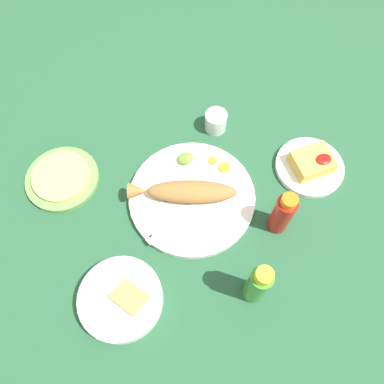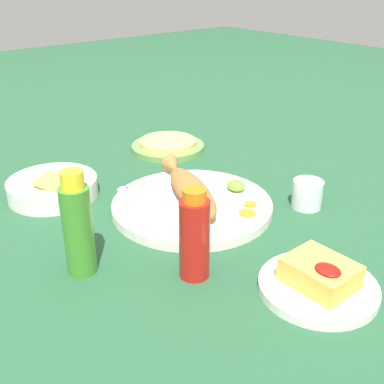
{
  "view_description": "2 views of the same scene",
  "coord_description": "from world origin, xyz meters",
  "px_view_note": "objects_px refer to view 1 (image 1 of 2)",
  "views": [
    {
      "loc": [
        -0.13,
        -0.37,
        0.83
      ],
      "look_at": [
        0.0,
        0.0,
        0.04
      ],
      "focal_mm": 35.0,
      "sensor_mm": 36.0,
      "label": 1
    },
    {
      "loc": [
        0.63,
        -0.53,
        0.44
      ],
      "look_at": [
        0.0,
        0.0,
        0.04
      ],
      "focal_mm": 45.0,
      "sensor_mm": 36.0,
      "label": 2
    }
  ],
  "objects_px": {
    "fork_near": "(174,221)",
    "guacamole_bowl": "(121,299)",
    "hot_sauce_bottle_green": "(257,285)",
    "salt_cup": "(216,122)",
    "fried_fish": "(186,192)",
    "main_plate": "(192,197)",
    "side_plate_fries": "(309,167)",
    "fork_far": "(161,207)",
    "hot_sauce_bottle_red": "(282,214)",
    "tortilla_plate": "(63,179)"
  },
  "relations": [
    {
      "from": "fork_near",
      "to": "guacamole_bowl",
      "type": "relative_size",
      "value": 0.99
    },
    {
      "from": "hot_sauce_bottle_green",
      "to": "salt_cup",
      "type": "distance_m",
      "value": 0.45
    },
    {
      "from": "fried_fish",
      "to": "hot_sauce_bottle_green",
      "type": "distance_m",
      "value": 0.27
    },
    {
      "from": "main_plate",
      "to": "side_plate_fries",
      "type": "height_order",
      "value": "main_plate"
    },
    {
      "from": "fork_far",
      "to": "side_plate_fries",
      "type": "relative_size",
      "value": 0.87
    },
    {
      "from": "hot_sauce_bottle_red",
      "to": "side_plate_fries",
      "type": "bearing_deg",
      "value": 37.3
    },
    {
      "from": "fried_fish",
      "to": "salt_cup",
      "type": "distance_m",
      "value": 0.23
    },
    {
      "from": "salt_cup",
      "to": "guacamole_bowl",
      "type": "bearing_deg",
      "value": -135.2
    },
    {
      "from": "fried_fish",
      "to": "salt_cup",
      "type": "relative_size",
      "value": 4.43
    },
    {
      "from": "fried_fish",
      "to": "tortilla_plate",
      "type": "xyz_separation_m",
      "value": [
        -0.27,
        0.16,
        -0.03
      ]
    },
    {
      "from": "hot_sauce_bottle_green",
      "to": "side_plate_fries",
      "type": "distance_m",
      "value": 0.36
    },
    {
      "from": "hot_sauce_bottle_green",
      "to": "fork_near",
      "type": "bearing_deg",
      "value": 116.86
    },
    {
      "from": "fried_fish",
      "to": "salt_cup",
      "type": "height_order",
      "value": "fried_fish"
    },
    {
      "from": "fork_near",
      "to": "fork_far",
      "type": "height_order",
      "value": "same"
    },
    {
      "from": "hot_sauce_bottle_red",
      "to": "side_plate_fries",
      "type": "height_order",
      "value": "hot_sauce_bottle_red"
    },
    {
      "from": "fork_near",
      "to": "hot_sauce_bottle_red",
      "type": "distance_m",
      "value": 0.25
    },
    {
      "from": "hot_sauce_bottle_red",
      "to": "hot_sauce_bottle_green",
      "type": "relative_size",
      "value": 0.86
    },
    {
      "from": "fork_far",
      "to": "hot_sauce_bottle_green",
      "type": "height_order",
      "value": "hot_sauce_bottle_green"
    },
    {
      "from": "guacamole_bowl",
      "to": "tortilla_plate",
      "type": "xyz_separation_m",
      "value": [
        -0.06,
        0.34,
        -0.01
      ]
    },
    {
      "from": "fried_fish",
      "to": "fork_near",
      "type": "distance_m",
      "value": 0.07
    },
    {
      "from": "main_plate",
      "to": "tortilla_plate",
      "type": "bearing_deg",
      "value": 150.68
    },
    {
      "from": "main_plate",
      "to": "hot_sauce_bottle_green",
      "type": "distance_m",
      "value": 0.27
    },
    {
      "from": "fried_fish",
      "to": "hot_sauce_bottle_red",
      "type": "relative_size",
      "value": 1.78
    },
    {
      "from": "guacamole_bowl",
      "to": "tortilla_plate",
      "type": "bearing_deg",
      "value": 100.2
    },
    {
      "from": "fried_fish",
      "to": "guacamole_bowl",
      "type": "distance_m",
      "value": 0.28
    },
    {
      "from": "salt_cup",
      "to": "hot_sauce_bottle_red",
      "type": "bearing_deg",
      "value": -84.25
    },
    {
      "from": "fork_far",
      "to": "hot_sauce_bottle_green",
      "type": "xyz_separation_m",
      "value": [
        0.13,
        -0.26,
        0.06
      ]
    },
    {
      "from": "fried_fish",
      "to": "hot_sauce_bottle_green",
      "type": "relative_size",
      "value": 1.54
    },
    {
      "from": "hot_sauce_bottle_red",
      "to": "guacamole_bowl",
      "type": "height_order",
      "value": "hot_sauce_bottle_red"
    },
    {
      "from": "side_plate_fries",
      "to": "guacamole_bowl",
      "type": "relative_size",
      "value": 0.97
    },
    {
      "from": "fork_near",
      "to": "tortilla_plate",
      "type": "height_order",
      "value": "fork_near"
    },
    {
      "from": "main_plate",
      "to": "side_plate_fries",
      "type": "relative_size",
      "value": 1.78
    },
    {
      "from": "fork_near",
      "to": "guacamole_bowl",
      "type": "distance_m",
      "value": 0.21
    },
    {
      "from": "hot_sauce_bottle_red",
      "to": "fork_near",
      "type": "bearing_deg",
      "value": 159.18
    },
    {
      "from": "hot_sauce_bottle_red",
      "to": "tortilla_plate",
      "type": "xyz_separation_m",
      "value": [
        -0.45,
        0.29,
        -0.06
      ]
    },
    {
      "from": "main_plate",
      "to": "fried_fish",
      "type": "height_order",
      "value": "fried_fish"
    },
    {
      "from": "side_plate_fries",
      "to": "guacamole_bowl",
      "type": "distance_m",
      "value": 0.56
    },
    {
      "from": "hot_sauce_bottle_green",
      "to": "salt_cup",
      "type": "bearing_deg",
      "value": 78.6
    },
    {
      "from": "hot_sauce_bottle_red",
      "to": "guacamole_bowl",
      "type": "bearing_deg",
      "value": -173.56
    },
    {
      "from": "main_plate",
      "to": "tortilla_plate",
      "type": "distance_m",
      "value": 0.33
    },
    {
      "from": "hot_sauce_bottle_green",
      "to": "salt_cup",
      "type": "height_order",
      "value": "hot_sauce_bottle_green"
    },
    {
      "from": "fork_far",
      "to": "salt_cup",
      "type": "height_order",
      "value": "salt_cup"
    },
    {
      "from": "main_plate",
      "to": "hot_sauce_bottle_red",
      "type": "distance_m",
      "value": 0.22
    },
    {
      "from": "guacamole_bowl",
      "to": "tortilla_plate",
      "type": "distance_m",
      "value": 0.34
    },
    {
      "from": "fork_far",
      "to": "salt_cup",
      "type": "xyz_separation_m",
      "value": [
        0.21,
        0.18,
        0.0
      ]
    },
    {
      "from": "fork_near",
      "to": "salt_cup",
      "type": "xyz_separation_m",
      "value": [
        0.2,
        0.23,
        0.0
      ]
    },
    {
      "from": "fried_fish",
      "to": "fork_far",
      "type": "distance_m",
      "value": 0.07
    },
    {
      "from": "main_plate",
      "to": "side_plate_fries",
      "type": "distance_m",
      "value": 0.31
    },
    {
      "from": "hot_sauce_bottle_green",
      "to": "tortilla_plate",
      "type": "distance_m",
      "value": 0.54
    },
    {
      "from": "side_plate_fries",
      "to": "main_plate",
      "type": "bearing_deg",
      "value": 175.9
    }
  ]
}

